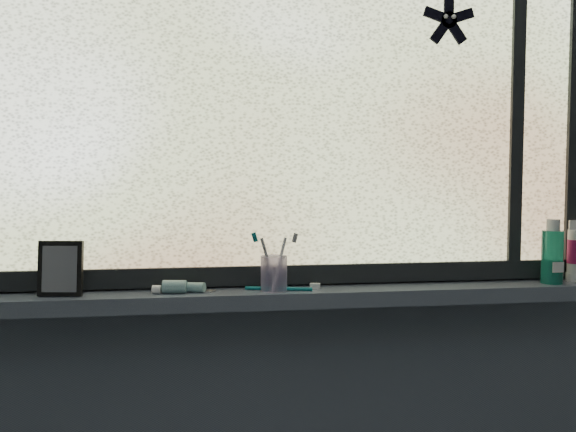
% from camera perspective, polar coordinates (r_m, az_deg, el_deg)
% --- Properties ---
extents(wall_back, '(3.00, 0.01, 2.50)m').
position_cam_1_polar(wall_back, '(1.70, 0.81, 1.62)').
color(wall_back, '#9EA3A8').
rests_on(wall_back, ground).
extents(windowsill, '(1.62, 0.14, 0.04)m').
position_cam_1_polar(windowsill, '(1.66, 1.21, -7.15)').
color(windowsill, '#4A5262').
rests_on(windowsill, wall_back).
extents(window_pane, '(1.50, 0.01, 1.00)m').
position_cam_1_polar(window_pane, '(1.69, 0.95, 11.10)').
color(window_pane, silver).
rests_on(window_pane, wall_back).
extents(frame_bottom, '(1.60, 0.03, 0.05)m').
position_cam_1_polar(frame_bottom, '(1.70, 0.95, -5.18)').
color(frame_bottom, black).
rests_on(frame_bottom, windowsill).
extents(frame_right, '(0.05, 0.03, 1.10)m').
position_cam_1_polar(frame_right, '(1.97, 24.21, 9.76)').
color(frame_right, black).
rests_on(frame_right, wall_back).
extents(frame_mullion, '(0.03, 0.03, 1.00)m').
position_cam_1_polar(frame_mullion, '(1.88, 19.63, 10.16)').
color(frame_mullion, black).
rests_on(frame_mullion, wall_back).
extents(starfish_sticker, '(0.15, 0.02, 0.15)m').
position_cam_1_polar(starfish_sticker, '(1.82, 14.09, 16.54)').
color(starfish_sticker, black).
rests_on(starfish_sticker, window_pane).
extents(vanity_mirror, '(0.11, 0.07, 0.13)m').
position_cam_1_polar(vanity_mirror, '(1.65, -19.57, -4.41)').
color(vanity_mirror, black).
rests_on(vanity_mirror, windowsill).
extents(toothpaste_tube, '(0.19, 0.08, 0.03)m').
position_cam_1_polar(toothpaste_tube, '(1.61, -9.35, -6.20)').
color(toothpaste_tube, silver).
rests_on(toothpaste_tube, windowsill).
extents(toothbrush_cup, '(0.08, 0.08, 0.09)m').
position_cam_1_polar(toothbrush_cup, '(1.62, -1.26, -5.11)').
color(toothbrush_cup, '#AD9DD0').
rests_on(toothbrush_cup, windowsill).
extents(toothbrush_lying, '(0.21, 0.07, 0.01)m').
position_cam_1_polar(toothbrush_lying, '(1.63, -0.84, -6.39)').
color(toothbrush_lying, '#0C6A73').
rests_on(toothbrush_lying, windowsill).
extents(mouthwash_bottle, '(0.07, 0.07, 0.14)m').
position_cam_1_polar(mouthwash_bottle, '(1.86, 22.45, -2.92)').
color(mouthwash_bottle, '#1B8B70').
rests_on(mouthwash_bottle, windowsill).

